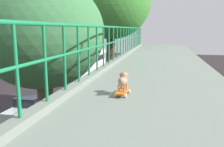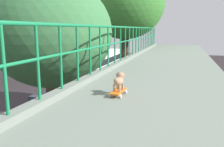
{
  "view_description": "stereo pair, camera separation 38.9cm",
  "coord_description": "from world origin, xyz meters",
  "px_view_note": "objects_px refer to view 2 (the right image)",
  "views": [
    {
      "loc": [
        1.33,
        -0.64,
        6.17
      ],
      "look_at": [
        0.31,
        4.04,
        5.26
      ],
      "focal_mm": 37.41,
      "sensor_mm": 36.0,
      "label": 1
    },
    {
      "loc": [
        1.7,
        -0.54,
        6.17
      ],
      "look_at": [
        0.31,
        4.04,
        5.26
      ],
      "focal_mm": 37.41,
      "sensor_mm": 36.0,
      "label": 2
    }
  ],
  "objects_px": {
    "car_silver_sixth": "(46,104)",
    "city_bus": "(102,63)",
    "car_green_seventh": "(104,96)",
    "car_black_fifth": "(62,130)",
    "toy_skateboard": "(118,91)",
    "small_dog": "(119,80)"
  },
  "relations": [
    {
      "from": "car_silver_sixth",
      "to": "city_bus",
      "type": "height_order",
      "value": "city_bus"
    },
    {
      "from": "city_bus",
      "to": "car_green_seventh",
      "type": "bearing_deg",
      "value": -69.86
    },
    {
      "from": "car_black_fifth",
      "to": "car_green_seventh",
      "type": "relative_size",
      "value": 1.1
    },
    {
      "from": "car_green_seventh",
      "to": "toy_skateboard",
      "type": "bearing_deg",
      "value": -70.01
    },
    {
      "from": "car_black_fifth",
      "to": "car_green_seventh",
      "type": "height_order",
      "value": "car_green_seventh"
    },
    {
      "from": "city_bus",
      "to": "car_silver_sixth",
      "type": "bearing_deg",
      "value": -87.79
    },
    {
      "from": "car_green_seventh",
      "to": "small_dog",
      "type": "xyz_separation_m",
      "value": [
        5.13,
        -14.07,
        4.67
      ]
    },
    {
      "from": "car_black_fifth",
      "to": "small_dog",
      "type": "bearing_deg",
      "value": -53.52
    },
    {
      "from": "car_black_fifth",
      "to": "toy_skateboard",
      "type": "distance_m",
      "value": 9.8
    },
    {
      "from": "car_black_fifth",
      "to": "toy_skateboard",
      "type": "relative_size",
      "value": 8.67
    },
    {
      "from": "car_silver_sixth",
      "to": "car_black_fifth",
      "type": "bearing_deg",
      "value": -47.22
    },
    {
      "from": "toy_skateboard",
      "to": "city_bus",
      "type": "bearing_deg",
      "value": 110.05
    },
    {
      "from": "car_silver_sixth",
      "to": "toy_skateboard",
      "type": "height_order",
      "value": "toy_skateboard"
    },
    {
      "from": "car_silver_sixth",
      "to": "small_dog",
      "type": "xyz_separation_m",
      "value": [
        8.49,
        -10.58,
        4.61
      ]
    },
    {
      "from": "car_silver_sixth",
      "to": "city_bus",
      "type": "xyz_separation_m",
      "value": [
        -0.54,
        14.12,
        1.16
      ]
    },
    {
      "from": "small_dog",
      "to": "car_silver_sixth",
      "type": "bearing_deg",
      "value": 128.74
    },
    {
      "from": "car_black_fifth",
      "to": "car_silver_sixth",
      "type": "bearing_deg",
      "value": 132.78
    },
    {
      "from": "city_bus",
      "to": "car_black_fifth",
      "type": "bearing_deg",
      "value": -77.69
    },
    {
      "from": "car_silver_sixth",
      "to": "city_bus",
      "type": "relative_size",
      "value": 0.39
    },
    {
      "from": "car_silver_sixth",
      "to": "car_green_seventh",
      "type": "relative_size",
      "value": 1.09
    },
    {
      "from": "toy_skateboard",
      "to": "car_silver_sixth",
      "type": "bearing_deg",
      "value": 128.62
    },
    {
      "from": "car_silver_sixth",
      "to": "car_green_seventh",
      "type": "bearing_deg",
      "value": 46.14
    }
  ]
}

